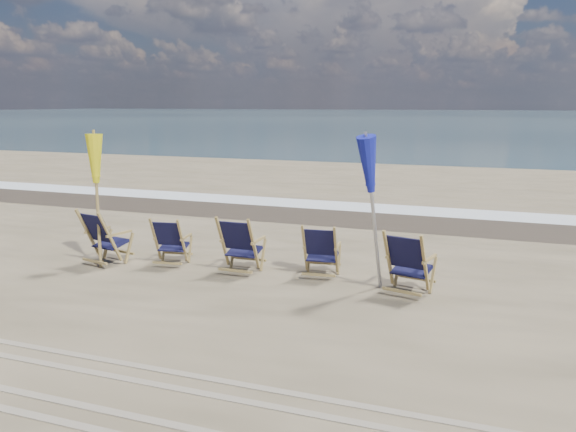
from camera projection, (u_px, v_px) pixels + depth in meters
name	position (u px, v px, depth m)	size (l,w,h in m)	color
ocean	(474.00, 116.00, 126.50)	(400.00, 400.00, 0.00)	#3A5660
surf_foam	(360.00, 207.00, 15.91)	(200.00, 1.40, 0.01)	silver
wet_sand_strip	(347.00, 217.00, 14.52)	(200.00, 2.60, 0.00)	#42362A
tire_tracks	(123.00, 395.00, 5.65)	(80.00, 1.30, 0.01)	gray
beach_chair_0	(110.00, 239.00, 9.93)	(0.67, 0.76, 1.05)	black
beach_chair_1	(182.00, 242.00, 9.99)	(0.59, 0.66, 0.92)	black
beach_chair_2	(254.00, 247.00, 9.45)	(0.66, 0.75, 1.04)	black
beach_chair_3	(336.00, 252.00, 9.29)	(0.60, 0.68, 0.95)	black
beach_chair_4	(425.00, 266.00, 8.33)	(0.66, 0.75, 1.04)	black
umbrella_yellow	(95.00, 166.00, 9.76)	(0.30, 0.30, 2.35)	#9C8046
umbrella_blue	(376.00, 169.00, 8.43)	(0.30, 0.30, 2.46)	#A5A5AD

